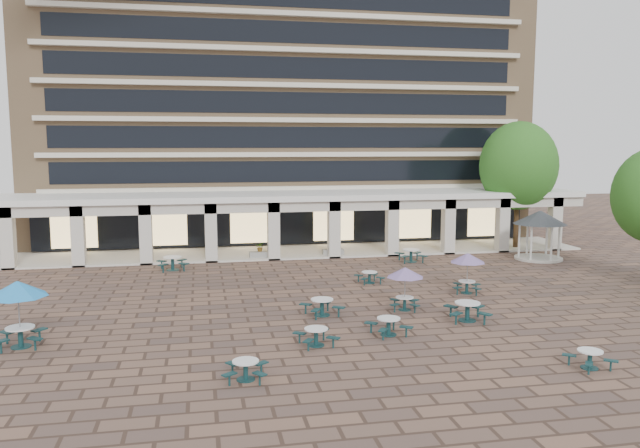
# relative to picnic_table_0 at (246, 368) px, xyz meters

# --- Properties ---
(ground) EXTENTS (120.00, 120.00, 0.00)m
(ground) POSITION_rel_picnic_table_0_xyz_m (5.62, 9.37, -0.40)
(ground) COLOR brown
(ground) RESTS_ON ground
(apartment_building) EXTENTS (40.00, 15.50, 25.20)m
(apartment_building) POSITION_rel_picnic_table_0_xyz_m (5.62, 34.83, 12.20)
(apartment_building) COLOR tan
(apartment_building) RESTS_ON ground
(retail_arcade) EXTENTS (42.00, 6.60, 4.40)m
(retail_arcade) POSITION_rel_picnic_table_0_xyz_m (5.62, 24.16, 2.60)
(retail_arcade) COLOR white
(retail_arcade) RESTS_ON ground
(picnic_table_0) EXTENTS (1.67, 1.67, 0.68)m
(picnic_table_0) POSITION_rel_picnic_table_0_xyz_m (0.00, 0.00, 0.00)
(picnic_table_0) COLOR #143D3E
(picnic_table_0) RESTS_ON ground
(picnic_table_1) EXTENTS (1.86, 1.86, 0.73)m
(picnic_table_1) POSITION_rel_picnic_table_0_xyz_m (6.19, 3.87, 0.03)
(picnic_table_1) COLOR #143D3E
(picnic_table_1) RESTS_ON ground
(picnic_table_2) EXTENTS (2.17, 2.17, 0.85)m
(picnic_table_2) POSITION_rel_picnic_table_0_xyz_m (10.29, 5.22, 0.10)
(picnic_table_2) COLOR #143D3E
(picnic_table_2) RESTS_ON ground
(picnic_table_3) EXTENTS (1.62, 1.62, 0.66)m
(picnic_table_3) POSITION_rel_picnic_table_0_xyz_m (12.03, -1.21, -0.01)
(picnic_table_3) COLOR #143D3E
(picnic_table_3) RESTS_ON ground
(picnic_table_4) EXTENTS (2.27, 2.27, 2.62)m
(picnic_table_4) POSITION_rel_picnic_table_0_xyz_m (-8.38, 5.09, 1.82)
(picnic_table_4) COLOR #143D3E
(picnic_table_4) RESTS_ON ground
(picnic_table_5) EXTENTS (1.77, 1.77, 0.70)m
(picnic_table_5) POSITION_rel_picnic_table_0_xyz_m (2.99, 3.10, 0.02)
(picnic_table_5) COLOR #143D3E
(picnic_table_5) RESTS_ON ground
(picnic_table_6) EXTENTS (1.79, 1.79, 2.06)m
(picnic_table_6) POSITION_rel_picnic_table_0_xyz_m (8.11, 7.50, 1.35)
(picnic_table_6) COLOR #143D3E
(picnic_table_6) RESTS_ON ground
(picnic_table_9) EXTENTS (1.59, 1.59, 0.67)m
(picnic_table_9) POSITION_rel_picnic_table_0_xyz_m (8.01, 13.45, -0.01)
(picnic_table_9) COLOR #143D3E
(picnic_table_9) RESTS_ON ground
(picnic_table_10) EXTENTS (2.04, 2.04, 0.79)m
(picnic_table_10) POSITION_rel_picnic_table_0_xyz_m (4.05, 7.32, 0.06)
(picnic_table_10) COLOR #143D3E
(picnic_table_10) RESTS_ON ground
(picnic_table_11) EXTENTS (1.86, 1.86, 2.15)m
(picnic_table_11) POSITION_rel_picnic_table_0_xyz_m (12.46, 10.12, 1.42)
(picnic_table_11) COLOR #143D3E
(picnic_table_11) RESTS_ON ground
(picnic_table_12) EXTENTS (2.10, 2.10, 0.87)m
(picnic_table_12) POSITION_rel_picnic_table_0_xyz_m (-3.17, 19.37, 0.11)
(picnic_table_12) COLOR #143D3E
(picnic_table_12) RESTS_ON ground
(picnic_table_13) EXTENTS (1.96, 1.96, 0.86)m
(picnic_table_13) POSITION_rel_picnic_table_0_xyz_m (12.50, 19.20, 0.11)
(picnic_table_13) COLOR #143D3E
(picnic_table_13) RESTS_ON ground
(gazebo) EXTENTS (3.60, 3.60, 3.35)m
(gazebo) POSITION_rel_picnic_table_0_xyz_m (21.42, 18.41, 2.12)
(gazebo) COLOR beige
(gazebo) RESTS_ON ground
(tree_east_c) EXTENTS (5.75, 5.75, 9.58)m
(tree_east_c) POSITION_rel_picnic_table_0_xyz_m (22.09, 22.85, 5.86)
(tree_east_c) COLOR #442E1B
(tree_east_c) RESTS_ON ground
(planter_left) EXTENTS (1.50, 0.62, 1.14)m
(planter_left) POSITION_rel_picnic_table_0_xyz_m (2.63, 22.27, 0.01)
(planter_left) COLOR gray
(planter_left) RESTS_ON ground
(planter_right) EXTENTS (1.50, 0.81, 1.36)m
(planter_right) POSITION_rel_picnic_table_0_xyz_m (7.78, 22.27, 0.19)
(planter_right) COLOR gray
(planter_right) RESTS_ON ground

